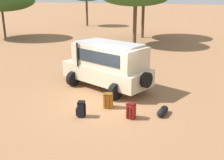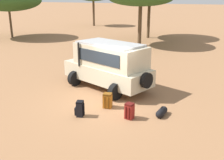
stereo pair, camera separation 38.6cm
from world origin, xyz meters
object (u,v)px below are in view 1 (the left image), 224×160
backpack_cluster_center (108,101)px  acacia_tree_far_left (1,0)px  safari_vehicle (107,64)px  duffel_bag_low_black_case (163,111)px  backpack_beside_front_wheel (131,111)px  backpack_near_rear_wheel (81,109)px

backpack_cluster_center → acacia_tree_far_left: acacia_tree_far_left is taller
safari_vehicle → backpack_cluster_center: size_ratio=8.26×
safari_vehicle → duffel_bag_low_black_case: 4.23m
backpack_beside_front_wheel → backpack_near_rear_wheel: 2.02m
backpack_cluster_center → duffel_bag_low_black_case: backpack_cluster_center is taller
backpack_cluster_center → backpack_near_rear_wheel: size_ratio=1.01×
safari_vehicle → acacia_tree_far_left: acacia_tree_far_left is taller
backpack_beside_front_wheel → acacia_tree_far_left: (-21.43, 12.86, 3.95)m
backpack_beside_front_wheel → safari_vehicle: bearing=132.5°
duffel_bag_low_black_case → backpack_beside_front_wheel: bearing=-139.8°
backpack_cluster_center → duffel_bag_low_black_case: (2.35, 0.35, -0.17)m
safari_vehicle → backpack_near_rear_wheel: 3.77m
backpack_beside_front_wheel → duffel_bag_low_black_case: size_ratio=0.79×
safari_vehicle → duffel_bag_low_black_case: safari_vehicle is taller
backpack_beside_front_wheel → duffel_bag_low_black_case: 1.37m
backpack_cluster_center → acacia_tree_far_left: (-20.12, 12.33, 3.94)m
backpack_near_rear_wheel → acacia_tree_far_left: acacia_tree_far_left is taller
acacia_tree_far_left → backpack_near_rear_wheel: bearing=-34.9°
backpack_beside_front_wheel → backpack_near_rear_wheel: bearing=-157.2°
backpack_near_rear_wheel → duffel_bag_low_black_case: bearing=29.8°
backpack_cluster_center → acacia_tree_far_left: bearing=148.5°
backpack_beside_front_wheel → backpack_near_rear_wheel: (-1.86, -0.78, -0.00)m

